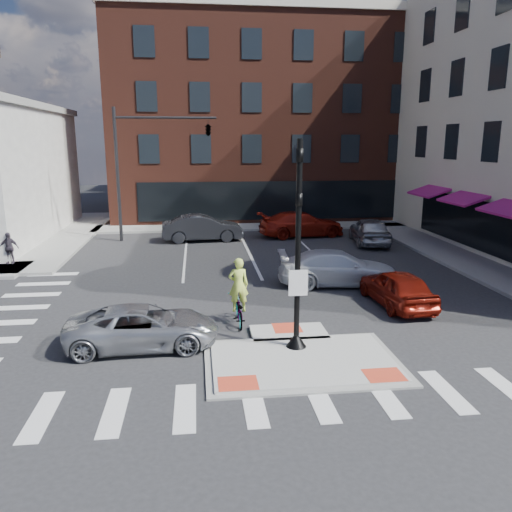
{
  "coord_description": "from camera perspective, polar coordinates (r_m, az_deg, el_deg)",
  "views": [
    {
      "loc": [
        -2.8,
        -13.11,
        6.03
      ],
      "look_at": [
        -0.74,
        4.24,
        2.0
      ],
      "focal_mm": 35.0,
      "sensor_mm": 36.0,
      "label": 1
    }
  ],
  "objects": [
    {
      "name": "refuge_island",
      "position": [
        14.45,
        5.12,
        -11.52
      ],
      "size": [
        5.4,
        4.65,
        0.13
      ],
      "color": "gray",
      "rests_on": "ground"
    },
    {
      "name": "bg_car_dark",
      "position": [
        30.98,
        -6.14,
        3.22
      ],
      "size": [
        5.04,
        2.03,
        1.63
      ],
      "primitive_type": "imported",
      "rotation": [
        0.0,
        0.0,
        1.63
      ],
      "color": "#28292E",
      "rests_on": "ground"
    },
    {
      "name": "sidewalk_e",
      "position": [
        27.47,
        23.09,
        -0.6
      ],
      "size": [
        3.0,
        24.0,
        0.15
      ],
      "primitive_type": "cube",
      "color": "gray",
      "rests_on": "ground"
    },
    {
      "name": "cyclist",
      "position": [
        16.81,
        -2.01,
        -5.26
      ],
      "size": [
        0.67,
        1.83,
        2.29
      ],
      "rotation": [
        0.0,
        0.0,
        3.15
      ],
      "color": "#3F3F44",
      "rests_on": "ground"
    },
    {
      "name": "sidewalk_n",
      "position": [
        36.08,
        2.56,
        3.47
      ],
      "size": [
        26.0,
        3.0,
        0.15
      ],
      "primitive_type": "cube",
      "color": "gray",
      "rests_on": "ground"
    },
    {
      "name": "pedestrian_b",
      "position": [
        27.22,
        -26.4,
        0.82
      ],
      "size": [
        0.92,
        0.39,
        1.56
      ],
      "primitive_type": "imported",
      "rotation": [
        0.0,
        0.0,
        -0.01
      ],
      "color": "#362F3A",
      "rests_on": "sidewalk_nw"
    },
    {
      "name": "bg_car_red",
      "position": [
        32.44,
        5.23,
        3.65
      ],
      "size": [
        5.77,
        2.97,
        1.6
      ],
      "primitive_type": "imported",
      "rotation": [
        0.0,
        0.0,
        1.71
      ],
      "color": "maroon",
      "rests_on": "ground"
    },
    {
      "name": "bg_car_silver",
      "position": [
        30.72,
        12.86,
        2.85
      ],
      "size": [
        2.51,
        4.91,
        1.6
      ],
      "primitive_type": "imported",
      "rotation": [
        0.0,
        0.0,
        3.01
      ],
      "color": "#A9ACB1",
      "rests_on": "ground"
    },
    {
      "name": "red_sedan",
      "position": [
        19.39,
        15.82,
        -3.5
      ],
      "size": [
        1.89,
        4.16,
        1.38
      ],
      "primitive_type": "imported",
      "rotation": [
        0.0,
        0.0,
        3.21
      ],
      "color": "maroon",
      "rests_on": "ground"
    },
    {
      "name": "building_far_right",
      "position": [
        68.14,
        3.26,
        12.93
      ],
      "size": [
        12.0,
        12.0,
        12.0
      ],
      "primitive_type": "cube",
      "color": "brown",
      "rests_on": "ground"
    },
    {
      "name": "silver_suv",
      "position": [
        15.41,
        -12.79,
        -7.89
      ],
      "size": [
        4.56,
        2.21,
        1.25
      ],
      "primitive_type": "imported",
      "rotation": [
        0.0,
        0.0,
        1.6
      ],
      "color": "#AAACB1",
      "rests_on": "ground"
    },
    {
      "name": "building_far_left",
      "position": [
        65.13,
        -8.02,
        11.95
      ],
      "size": [
        10.0,
        12.0,
        10.0
      ],
      "primitive_type": "cube",
      "color": "slate",
      "rests_on": "ground"
    },
    {
      "name": "signal_pole",
      "position": [
        14.27,
        4.77,
        -1.98
      ],
      "size": [
        0.6,
        0.6,
        5.98
      ],
      "color": "black",
      "rests_on": "refuge_island"
    },
    {
      "name": "white_pickup",
      "position": [
        21.62,
        9.34,
        -1.35
      ],
      "size": [
        5.24,
        2.47,
        1.48
      ],
      "primitive_type": "imported",
      "rotation": [
        0.0,
        0.0,
        1.49
      ],
      "color": "white",
      "rests_on": "ground"
    },
    {
      "name": "mast_arm_signal",
      "position": [
        31.12,
        -8.25,
        13.18
      ],
      "size": [
        6.1,
        2.24,
        8.0
      ],
      "color": "black",
      "rests_on": "ground"
    },
    {
      "name": "building_n",
      "position": [
        45.51,
        0.56,
        15.21
      ],
      "size": [
        24.4,
        18.4,
        15.5
      ],
      "color": "#54251A",
      "rests_on": "ground"
    },
    {
      "name": "ground",
      "position": [
        14.7,
        4.91,
        -11.28
      ],
      "size": [
        120.0,
        120.0,
        0.0
      ],
      "primitive_type": "plane",
      "color": "#28282B",
      "rests_on": "ground"
    }
  ]
}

